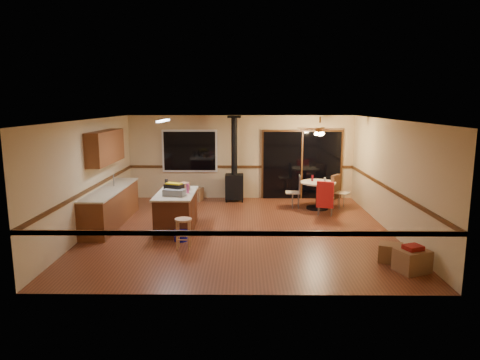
{
  "coord_description": "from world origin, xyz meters",
  "views": [
    {
      "loc": [
        0.1,
        -9.78,
        2.97
      ],
      "look_at": [
        0.0,
        0.3,
        1.15
      ],
      "focal_mm": 32.0,
      "sensor_mm": 36.0,
      "label": 1
    }
  ],
  "objects_px": {
    "toolbox_grey": "(174,193)",
    "box_corner_a": "(412,261)",
    "chair_left": "(296,188)",
    "dining_table": "(318,190)",
    "blue_bucket": "(181,235)",
    "kitchen_island": "(176,211)",
    "chair_right": "(336,187)",
    "chair_near": "(325,195)",
    "wood_stove": "(234,178)",
    "toolbox_black": "(174,189)",
    "box_corner_b": "(391,253)",
    "bar_stool": "(184,234)",
    "box_under_window": "(194,194)"
  },
  "relations": [
    {
      "from": "toolbox_grey",
      "to": "blue_bucket",
      "type": "distance_m",
      "value": 1.0
    },
    {
      "from": "blue_bucket",
      "to": "chair_near",
      "type": "relative_size",
      "value": 0.42
    },
    {
      "from": "box_under_window",
      "to": "box_corner_b",
      "type": "xyz_separation_m",
      "value": [
        4.33,
        -5.13,
        -0.03
      ]
    },
    {
      "from": "blue_bucket",
      "to": "box_corner_a",
      "type": "relative_size",
      "value": 0.56
    },
    {
      "from": "bar_stool",
      "to": "box_corner_b",
      "type": "relative_size",
      "value": 1.49
    },
    {
      "from": "box_corner_b",
      "to": "kitchen_island",
      "type": "bearing_deg",
      "value": 155.16
    },
    {
      "from": "blue_bucket",
      "to": "toolbox_grey",
      "type": "bearing_deg",
      "value": 112.54
    },
    {
      "from": "kitchen_island",
      "to": "chair_right",
      "type": "bearing_deg",
      "value": 27.98
    },
    {
      "from": "wood_stove",
      "to": "blue_bucket",
      "type": "height_order",
      "value": "wood_stove"
    },
    {
      "from": "toolbox_grey",
      "to": "box_corner_a",
      "type": "relative_size",
      "value": 0.89
    },
    {
      "from": "bar_stool",
      "to": "box_corner_b",
      "type": "distance_m",
      "value": 4.09
    },
    {
      "from": "toolbox_grey",
      "to": "toolbox_black",
      "type": "relative_size",
      "value": 1.13
    },
    {
      "from": "chair_near",
      "to": "box_corner_b",
      "type": "height_order",
      "value": "chair_near"
    },
    {
      "from": "box_under_window",
      "to": "chair_near",
      "type": "bearing_deg",
      "value": -27.0
    },
    {
      "from": "toolbox_grey",
      "to": "chair_right",
      "type": "height_order",
      "value": "toolbox_grey"
    },
    {
      "from": "toolbox_grey",
      "to": "toolbox_black",
      "type": "distance_m",
      "value": 0.17
    },
    {
      "from": "chair_right",
      "to": "blue_bucket",
      "type": "bearing_deg",
      "value": -142.58
    },
    {
      "from": "dining_table",
      "to": "blue_bucket",
      "type": "bearing_deg",
      "value": -139.89
    },
    {
      "from": "chair_right",
      "to": "dining_table",
      "type": "bearing_deg",
      "value": -164.52
    },
    {
      "from": "wood_stove",
      "to": "toolbox_black",
      "type": "distance_m",
      "value": 3.49
    },
    {
      "from": "chair_right",
      "to": "toolbox_black",
      "type": "bearing_deg",
      "value": -150.29
    },
    {
      "from": "box_under_window",
      "to": "box_corner_a",
      "type": "xyz_separation_m",
      "value": [
        4.55,
        -5.62,
        0.0
      ]
    },
    {
      "from": "bar_stool",
      "to": "chair_near",
      "type": "relative_size",
      "value": 0.91
    },
    {
      "from": "box_under_window",
      "to": "chair_right",
      "type": "bearing_deg",
      "value": -11.48
    },
    {
      "from": "kitchen_island",
      "to": "blue_bucket",
      "type": "height_order",
      "value": "kitchen_island"
    },
    {
      "from": "chair_right",
      "to": "box_corner_b",
      "type": "bearing_deg",
      "value": -88.06
    },
    {
      "from": "box_corner_a",
      "to": "box_corner_b",
      "type": "height_order",
      "value": "box_corner_a"
    },
    {
      "from": "toolbox_grey",
      "to": "chair_left",
      "type": "relative_size",
      "value": 0.93
    },
    {
      "from": "bar_stool",
      "to": "box_under_window",
      "type": "relative_size",
      "value": 1.28
    },
    {
      "from": "kitchen_island",
      "to": "toolbox_grey",
      "type": "xyz_separation_m",
      "value": [
        0.02,
        -0.34,
        0.52
      ]
    },
    {
      "from": "toolbox_grey",
      "to": "box_corner_b",
      "type": "height_order",
      "value": "toolbox_grey"
    },
    {
      "from": "kitchen_island",
      "to": "wood_stove",
      "type": "height_order",
      "value": "wood_stove"
    },
    {
      "from": "wood_stove",
      "to": "blue_bucket",
      "type": "distance_m",
      "value": 4.07
    },
    {
      "from": "toolbox_black",
      "to": "dining_table",
      "type": "distance_m",
      "value": 4.37
    },
    {
      "from": "wood_stove",
      "to": "dining_table",
      "type": "bearing_deg",
      "value": -21.71
    },
    {
      "from": "bar_stool",
      "to": "toolbox_grey",
      "type": "bearing_deg",
      "value": 108.64
    },
    {
      "from": "dining_table",
      "to": "box_corner_a",
      "type": "xyz_separation_m",
      "value": [
        0.91,
        -4.61,
        -0.33
      ]
    },
    {
      "from": "kitchen_island",
      "to": "box_under_window",
      "type": "height_order",
      "value": "kitchen_island"
    },
    {
      "from": "kitchen_island",
      "to": "box_under_window",
      "type": "relative_size",
      "value": 3.38
    },
    {
      "from": "kitchen_island",
      "to": "box_corner_b",
      "type": "bearing_deg",
      "value": -24.84
    },
    {
      "from": "toolbox_grey",
      "to": "box_corner_a",
      "type": "xyz_separation_m",
      "value": [
        4.58,
        -2.17,
        -0.77
      ]
    },
    {
      "from": "kitchen_island",
      "to": "box_corner_b",
      "type": "xyz_separation_m",
      "value": [
        4.38,
        -2.03,
        -0.28
      ]
    },
    {
      "from": "toolbox_black",
      "to": "chair_right",
      "type": "relative_size",
      "value": 0.6
    },
    {
      "from": "box_corner_b",
      "to": "chair_right",
      "type": "bearing_deg",
      "value": 91.94
    },
    {
      "from": "chair_near",
      "to": "box_corner_a",
      "type": "height_order",
      "value": "chair_near"
    },
    {
      "from": "toolbox_black",
      "to": "box_corner_a",
      "type": "distance_m",
      "value": 5.24
    },
    {
      "from": "chair_left",
      "to": "dining_table",
      "type": "bearing_deg",
      "value": -8.84
    },
    {
      "from": "toolbox_grey",
      "to": "dining_table",
      "type": "relative_size",
      "value": 0.48
    },
    {
      "from": "chair_left",
      "to": "box_corner_b",
      "type": "distance_m",
      "value": 4.43
    },
    {
      "from": "wood_stove",
      "to": "chair_near",
      "type": "distance_m",
      "value": 3.04
    }
  ]
}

